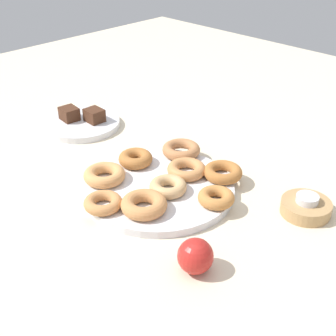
{
  "coord_description": "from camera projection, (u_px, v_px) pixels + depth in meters",
  "views": [
    {
      "loc": [
        0.63,
        -0.6,
        0.57
      ],
      "look_at": [
        0.0,
        0.03,
        0.05
      ],
      "focal_mm": 49.91,
      "sensor_mm": 36.0,
      "label": 1
    }
  ],
  "objects": [
    {
      "name": "donut_5",
      "position": [
        136.0,
        159.0,
        1.1
      ],
      "size": [
        0.11,
        0.11,
        0.03
      ],
      "primitive_type": "torus",
      "rotation": [
        0.0,
        0.0,
        5.84
      ],
      "color": "#AD6B33",
      "rests_on": "donut_plate"
    },
    {
      "name": "brownie_near",
      "position": [
        69.0,
        114.0,
        1.32
      ],
      "size": [
        0.06,
        0.05,
        0.04
      ],
      "primitive_type": "cube",
      "rotation": [
        0.0,
        0.0,
        -0.11
      ],
      "color": "#472819",
      "rests_on": "cake_plate"
    },
    {
      "name": "tealight",
      "position": [
        307.0,
        199.0,
        0.95
      ],
      "size": [
        0.05,
        0.05,
        0.01
      ],
      "primitive_type": "cylinder",
      "color": "silver",
      "rests_on": "candle_holder"
    },
    {
      "name": "donut_8",
      "position": [
        181.0,
        150.0,
        1.14
      ],
      "size": [
        0.12,
        0.12,
        0.03
      ],
      "primitive_type": "torus",
      "rotation": [
        0.0,
        0.0,
        2.76
      ],
      "color": "#B27547",
      "rests_on": "donut_plate"
    },
    {
      "name": "donut_2",
      "position": [
        144.0,
        205.0,
        0.94
      ],
      "size": [
        0.13,
        0.13,
        0.03
      ],
      "primitive_type": "torus",
      "rotation": [
        0.0,
        0.0,
        0.63
      ],
      "color": "#C6844C",
      "rests_on": "donut_plate"
    },
    {
      "name": "donut_6",
      "position": [
        105.0,
        175.0,
        1.04
      ],
      "size": [
        0.11,
        0.11,
        0.03
      ],
      "primitive_type": "torus",
      "rotation": [
        0.0,
        0.0,
        4.44
      ],
      "color": "tan",
      "rests_on": "donut_plate"
    },
    {
      "name": "donut_0",
      "position": [
        103.0,
        203.0,
        0.95
      ],
      "size": [
        0.1,
        0.1,
        0.02
      ],
      "primitive_type": "torus",
      "rotation": [
        0.0,
        0.0,
        4.38
      ],
      "color": "#C6844C",
      "rests_on": "donut_plate"
    },
    {
      "name": "donut_plate",
      "position": [
        159.0,
        188.0,
        1.04
      ],
      "size": [
        0.34,
        0.34,
        0.02
      ],
      "primitive_type": "cylinder",
      "color": "silver",
      "rests_on": "ground_plane"
    },
    {
      "name": "cake_plate",
      "position": [
        82.0,
        124.0,
        1.32
      ],
      "size": [
        0.22,
        0.22,
        0.02
      ],
      "primitive_type": "cylinder",
      "color": "silver",
      "rests_on": "ground_plane"
    },
    {
      "name": "donut_3",
      "position": [
        168.0,
        187.0,
        1.0
      ],
      "size": [
        0.08,
        0.08,
        0.03
      ],
      "primitive_type": "torus",
      "rotation": [
        0.0,
        0.0,
        6.27
      ],
      "color": "tan",
      "rests_on": "donut_plate"
    },
    {
      "name": "apple",
      "position": [
        195.0,
        256.0,
        0.81
      ],
      "size": [
        0.06,
        0.06,
        0.06
      ],
      "primitive_type": "sphere",
      "color": "red",
      "rests_on": "ground_plane"
    },
    {
      "name": "donut_7",
      "position": [
        187.0,
        169.0,
        1.06
      ],
      "size": [
        0.09,
        0.09,
        0.03
      ],
      "primitive_type": "torus",
      "rotation": [
        0.0,
        0.0,
        1.6
      ],
      "color": "#C6844C",
      "rests_on": "donut_plate"
    },
    {
      "name": "donut_1",
      "position": [
        223.0,
        172.0,
        1.05
      ],
      "size": [
        0.1,
        0.1,
        0.03
      ],
      "primitive_type": "torus",
      "rotation": [
        0.0,
        0.0,
        4.59
      ],
      "color": "#AD6B33",
      "rests_on": "donut_plate"
    },
    {
      "name": "donut_4",
      "position": [
        216.0,
        198.0,
        0.97
      ],
      "size": [
        0.08,
        0.08,
        0.02
      ],
      "primitive_type": "torus",
      "rotation": [
        0.0,
        0.0,
        4.74
      ],
      "color": "#BC7A3D",
      "rests_on": "donut_plate"
    },
    {
      "name": "ground_plane",
      "position": [
        159.0,
        191.0,
        1.04
      ],
      "size": [
        2.4,
        2.4,
        0.0
      ],
      "primitive_type": "plane",
      "color": "beige"
    },
    {
      "name": "candle_holder",
      "position": [
        306.0,
        208.0,
        0.96
      ],
      "size": [
        0.1,
        0.1,
        0.03
      ],
      "primitive_type": "cylinder",
      "color": "tan",
      "rests_on": "ground_plane"
    },
    {
      "name": "brownie_far",
      "position": [
        94.0,
        115.0,
        1.31
      ],
      "size": [
        0.05,
        0.05,
        0.04
      ],
      "primitive_type": "cube",
      "rotation": [
        0.0,
        0.0,
        -0.04
      ],
      "color": "#472819",
      "rests_on": "cake_plate"
    }
  ]
}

